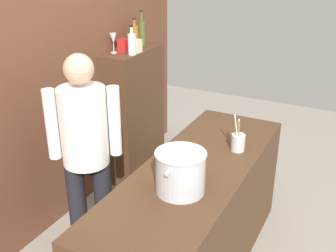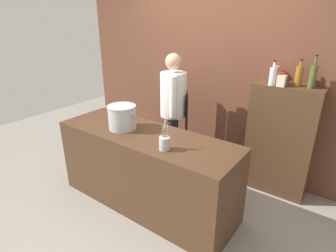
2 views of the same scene
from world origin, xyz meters
name	(u,v)px [view 1 (image 1 of 2)]	position (x,y,z in m)	size (l,w,h in m)	color
brick_back_panel	(32,60)	(0.00, 1.40, 1.50)	(4.40, 0.10, 3.00)	brown
prep_counter	(193,221)	(0.00, 0.00, 0.45)	(2.12, 0.70, 0.90)	#472D1C
bar_cabinet	(134,114)	(1.12, 1.19, 0.68)	(0.76, 0.32, 1.36)	#472D1C
chef	(86,147)	(-0.18, 0.79, 0.96)	(0.41, 0.46, 1.66)	black
stockpot_large	(180,172)	(-0.31, -0.03, 1.04)	(0.38, 0.32, 0.27)	#B7BABF
utensil_crock	(238,142)	(0.39, -0.17, 0.97)	(0.10, 0.10, 0.29)	#B7BABF
wine_bottle_olive	(142,33)	(1.34, 1.20, 1.49)	(0.07, 0.07, 0.35)	#475123
wine_bottle_amber	(135,36)	(1.20, 1.20, 1.48)	(0.08, 0.08, 0.29)	#8C5919
wine_bottle_clear	(132,44)	(0.96, 1.08, 1.47)	(0.08, 0.08, 0.27)	silver
wine_glass_short	(113,39)	(0.94, 1.27, 1.50)	(0.07, 0.07, 0.19)	silver
spice_tin_red	(124,45)	(1.01, 1.21, 1.43)	(0.09, 0.09, 0.12)	red
spice_tin_cream	(136,46)	(1.06, 1.09, 1.43)	(0.09, 0.09, 0.12)	beige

